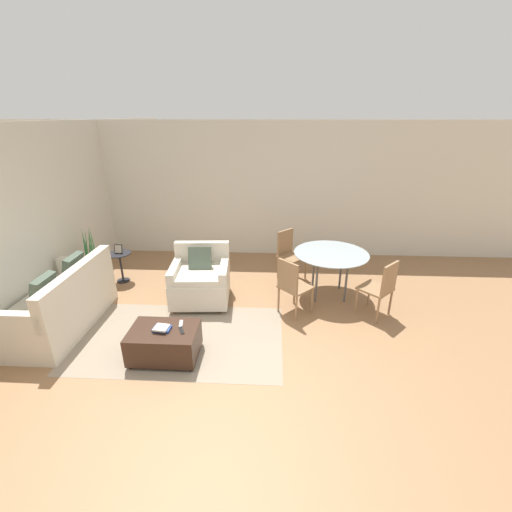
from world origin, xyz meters
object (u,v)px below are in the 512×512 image
dining_chair_near_left (292,284)px  dining_chair_near_right (381,286)px  armchair (201,280)px  book_stack (162,328)px  potted_plant (94,269)px  side_table (120,262)px  ottoman (164,342)px  picture_frame (118,249)px  tv_remote_primary (181,324)px  couch (61,306)px  tv_remote_secondary (181,330)px  dining_chair_far_left (289,251)px  dining_table (331,257)px

dining_chair_near_left → dining_chair_near_right: bearing=0.0°
armchair → book_stack: size_ratio=4.35×
armchair → dining_chair_near_left: armchair is taller
dining_chair_near_left → dining_chair_near_right: size_ratio=1.00×
potted_plant → side_table: potted_plant is taller
side_table → dining_chair_near_right: dining_chair_near_right is taller
ottoman → picture_frame: picture_frame is taller
tv_remote_primary → couch: bearing=165.8°
tv_remote_secondary → dining_chair_far_left: (1.38, 2.40, 0.11)m
ottoman → dining_chair_far_left: dining_chair_far_left is taller
tv_remote_secondary → dining_table: dining_table is taller
armchair → potted_plant: (-2.06, 0.54, -0.10)m
book_stack → tv_remote_primary: size_ratio=1.30×
potted_plant → dining_chair_near_left: 3.62m
potted_plant → dining_chair_near_right: potted_plant is taller
dining_chair_near_left → armchair: bearing=166.4°
dining_chair_near_left → book_stack: bearing=-145.8°
ottoman → dining_chair_near_right: size_ratio=0.92×
side_table → dining_chair_near_left: size_ratio=0.61×
book_stack → dining_chair_near_right: bearing=20.7°
potted_plant → picture_frame: (0.47, 0.08, 0.36)m
tv_remote_secondary → dining_chair_far_left: size_ratio=0.18×
potted_plant → side_table: (0.47, 0.08, 0.12)m
armchair → dining_chair_near_right: armchair is taller
ottoman → picture_frame: size_ratio=5.07×
armchair → book_stack: bearing=-97.0°
tv_remote_secondary → dining_chair_far_left: dining_chair_far_left is taller
side_table → picture_frame: 0.24m
tv_remote_secondary → dining_table: 2.70m
tv_remote_secondary → dining_chair_far_left: bearing=60.1°
couch → dining_chair_far_left: size_ratio=1.94×
book_stack → picture_frame: (-1.41, 2.07, 0.20)m
ottoman → dining_chair_near_left: size_ratio=0.92×
ottoman → dining_chair_near_left: 1.97m
ottoman → dining_chair_near_left: dining_chair_near_left is taller
potted_plant → picture_frame: 0.60m
book_stack → tv_remote_primary: bearing=35.5°
armchair → potted_plant: 2.13m
book_stack → tv_remote_secondary: book_stack is taller
side_table → dining_chair_far_left: (3.03, 0.34, 0.13)m
potted_plant → dining_table: size_ratio=0.91×
armchair → dining_chair_near_left: (1.45, -0.35, 0.15)m
tv_remote_secondary → book_stack: bearing=-179.7°
dining_table → potted_plant: bearing=176.8°
potted_plant → dining_chair_near_right: 4.89m
tv_remote_primary → dining_table: dining_table is taller
ottoman → dining_table: size_ratio=0.69×
dining_chair_far_left → potted_plant: bearing=-173.2°
tv_remote_secondary → dining_chair_near_right: bearing=22.3°
couch → dining_table: bearing=16.3°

